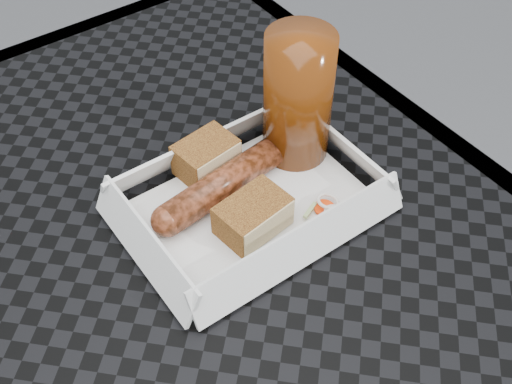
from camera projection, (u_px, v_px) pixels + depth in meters
patio_table at (127, 316)px, 0.65m from camera, size 0.80×0.80×0.74m
food_tray at (250, 205)px, 0.65m from camera, size 0.22×0.15×0.00m
bratwurst at (223, 184)px, 0.64m from camera, size 0.17×0.05×0.03m
bread_near at (206, 157)px, 0.66m from camera, size 0.07×0.05×0.04m
bread_far at (253, 216)px, 0.61m from camera, size 0.07×0.05×0.03m
veg_garnish at (323, 213)px, 0.63m from camera, size 0.03×0.03×0.00m
drink_glass at (298, 99)px, 0.64m from camera, size 0.07×0.07×0.15m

